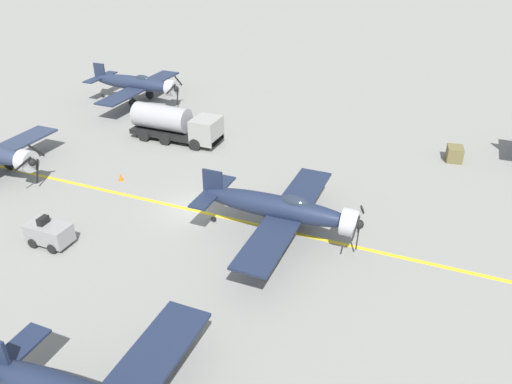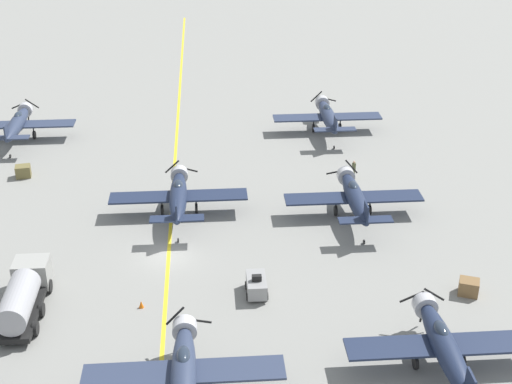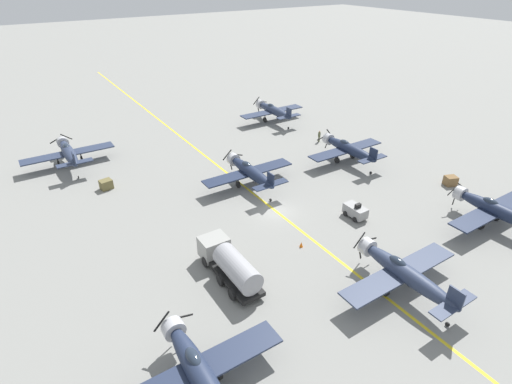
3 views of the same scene
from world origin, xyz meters
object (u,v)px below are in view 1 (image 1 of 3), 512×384
airplane_near_left (137,84)px  traffic_cone (121,177)px  airplane_mid_center (282,209)px  fuel_tanker (176,124)px  tow_tractor (49,233)px  supply_crate_by_tanker (455,154)px

airplane_near_left → traffic_cone: size_ratio=21.82×
airplane_mid_center → airplane_near_left: 28.09m
fuel_tanker → tow_tractor: (16.30, 1.03, -0.72)m
airplane_mid_center → traffic_cone: size_ratio=21.82×
airplane_near_left → traffic_cone: airplane_near_left is taller
tow_tractor → fuel_tanker: bearing=-176.4°
fuel_tanker → traffic_cone: bearing=-0.0°
airplane_mid_center → supply_crate_by_tanker: bearing=163.4°
fuel_tanker → tow_tractor: fuel_tanker is taller
traffic_cone → airplane_near_left: bearing=-150.2°
airplane_near_left → traffic_cone: bearing=13.4°
supply_crate_by_tanker → traffic_cone: 25.78m
traffic_cone → tow_tractor: bearing=7.1°
airplane_near_left → supply_crate_by_tanker: 31.05m
tow_tractor → supply_crate_by_tanker: bearing=134.9°
supply_crate_by_tanker → tow_tractor: bearing=-45.1°
airplane_mid_center → traffic_cone: (-2.39, -13.36, -1.74)m
traffic_cone → fuel_tanker: bearing=180.0°
airplane_mid_center → traffic_cone: 13.68m
fuel_tanker → traffic_cone: size_ratio=14.55×
airplane_near_left → traffic_cone: (15.06, 8.64, -1.74)m
airplane_mid_center → airplane_near_left: size_ratio=1.00×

